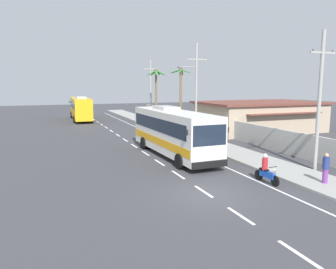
{
  "coord_description": "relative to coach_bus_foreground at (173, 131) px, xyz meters",
  "views": [
    {
      "loc": [
        -7.67,
        -14.13,
        5.55
      ],
      "look_at": [
        1.35,
        9.24,
        1.7
      ],
      "focal_mm": 35.03,
      "sensor_mm": 36.0,
      "label": 1
    }
  ],
  "objects": [
    {
      "name": "ground_plane",
      "position": [
        -1.77,
        -9.27,
        -1.97
      ],
      "size": [
        160.0,
        160.0,
        0.0
      ],
      "primitive_type": "plane",
      "color": "#3A3A3F"
    },
    {
      "name": "sidewalk_kerb",
      "position": [
        5.03,
        0.73,
        -1.9
      ],
      "size": [
        3.2,
        90.0,
        0.14
      ],
      "primitive_type": "cube",
      "color": "#999993",
      "rests_on": "ground"
    },
    {
      "name": "lane_markings",
      "position": [
        0.46,
        5.44,
        -1.97
      ],
      "size": [
        3.9,
        71.0,
        0.01
      ],
      "color": "white",
      "rests_on": "ground"
    },
    {
      "name": "boundary_wall",
      "position": [
        8.83,
        4.73,
        -1.03
      ],
      "size": [
        0.24,
        60.0,
        1.89
      ],
      "primitive_type": "cube",
      "color": "#B2B2AD",
      "rests_on": "ground"
    },
    {
      "name": "coach_bus_foreground",
      "position": [
        0.0,
        0.0,
        0.0
      ],
      "size": [
        3.23,
        11.51,
        3.79
      ],
      "color": "silver",
      "rests_on": "ground"
    },
    {
      "name": "coach_bus_far_lane",
      "position": [
        -3.78,
        28.92,
        -0.04
      ],
      "size": [
        3.1,
        11.58,
        3.7
      ],
      "color": "gold",
      "rests_on": "ground"
    },
    {
      "name": "motorcycle_beside_bus",
      "position": [
        2.74,
        9.13,
        -1.31
      ],
      "size": [
        0.56,
        1.96,
        1.64
      ],
      "color": "black",
      "rests_on": "ground"
    },
    {
      "name": "motorcycle_trailing",
      "position": [
        2.25,
        -8.59,
        -1.3
      ],
      "size": [
        0.56,
        1.96,
        1.67
      ],
      "color": "black",
      "rests_on": "ground"
    },
    {
      "name": "pedestrian_near_kerb",
      "position": [
        4.97,
        -10.18,
        -0.96
      ],
      "size": [
        0.36,
        0.36,
        1.68
      ],
      "rotation": [
        0.0,
        0.0,
        2.88
      ],
      "color": "#75388E",
      "rests_on": "sidewalk_kerb"
    },
    {
      "name": "pedestrian_midwalk",
      "position": [
        5.92,
        8.86,
        -0.9
      ],
      "size": [
        0.36,
        0.36,
        1.78
      ],
      "rotation": [
        0.0,
        0.0,
        2.12
      ],
      "color": "beige",
      "rests_on": "sidewalk_kerb"
    },
    {
      "name": "utility_pole_nearest",
      "position": [
        7.08,
        -7.37,
        2.65
      ],
      "size": [
        1.96,
        0.24,
        8.9
      ],
      "color": "#9E9E99",
      "rests_on": "ground"
    },
    {
      "name": "utility_pole_mid",
      "position": [
        6.58,
        9.6,
        3.31
      ],
      "size": [
        3.39,
        0.24,
        9.97
      ],
      "color": "#9E9E99",
      "rests_on": "ground"
    },
    {
      "name": "utility_pole_far",
      "position": [
        6.91,
        26.57,
        2.89
      ],
      "size": [
        2.12,
        0.24,
        9.35
      ],
      "color": "#9E9E99",
      "rests_on": "ground"
    },
    {
      "name": "palm_nearest",
      "position": [
        6.39,
        22.46,
        3.44
      ],
      "size": [
        2.87,
        2.88,
        7.75
      ],
      "color": "brown",
      "rests_on": "ground"
    },
    {
      "name": "palm_third",
      "position": [
        8.25,
        17.66,
        3.31
      ],
      "size": [
        3.12,
        2.88,
        7.73
      ],
      "color": "brown",
      "rests_on": "ground"
    },
    {
      "name": "roadside_building",
      "position": [
        14.83,
        9.12,
        -0.2
      ],
      "size": [
        14.33,
        9.37,
        3.51
      ],
      "color": "tan",
      "rests_on": "ground"
    }
  ]
}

